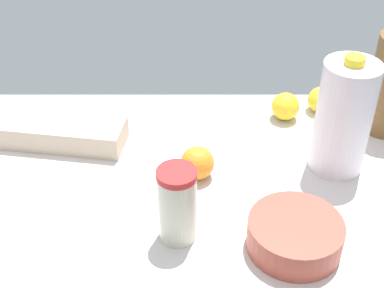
# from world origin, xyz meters

# --- Properties ---
(countertop) EXTENTS (1.20, 0.76, 0.03)m
(countertop) POSITION_xyz_m (0.00, 0.00, 0.01)
(countertop) COLOR silver
(countertop) RESTS_ON ground
(egg_carton) EXTENTS (0.32, 0.16, 0.06)m
(egg_carton) POSITION_xyz_m (-0.32, 0.14, 0.06)
(egg_carton) COLOR beige
(egg_carton) RESTS_ON countertop
(milk_jug) EXTENTS (0.13, 0.13, 0.29)m
(milk_jug) POSITION_xyz_m (0.34, 0.05, 0.17)
(milk_jug) COLOR white
(milk_jug) RESTS_ON countertop
(mixing_bowl) EXTENTS (0.19, 0.19, 0.07)m
(mixing_bowl) POSITION_xyz_m (0.20, -0.21, 0.06)
(mixing_bowl) COLOR #AE4B3B
(mixing_bowl) RESTS_ON countertop
(tumbler_cup) EXTENTS (0.08, 0.08, 0.17)m
(tumbler_cup) POSITION_xyz_m (-0.03, -0.18, 0.11)
(tumbler_cup) COLOR beige
(tumbler_cup) RESTS_ON countertop
(orange_by_jug) EXTENTS (0.08, 0.08, 0.08)m
(orange_by_jug) POSITION_xyz_m (0.01, 0.01, 0.07)
(orange_by_jug) COLOR orange
(orange_by_jug) RESTS_ON countertop
(lemon_loose) EXTENTS (0.07, 0.07, 0.07)m
(lemon_loose) POSITION_xyz_m (0.25, 0.26, 0.07)
(lemon_loose) COLOR yellow
(lemon_loose) RESTS_ON countertop
(lemon_near_front) EXTENTS (0.07, 0.07, 0.07)m
(lemon_near_front) POSITION_xyz_m (0.35, 0.29, 0.07)
(lemon_near_front) COLOR yellow
(lemon_near_front) RESTS_ON countertop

